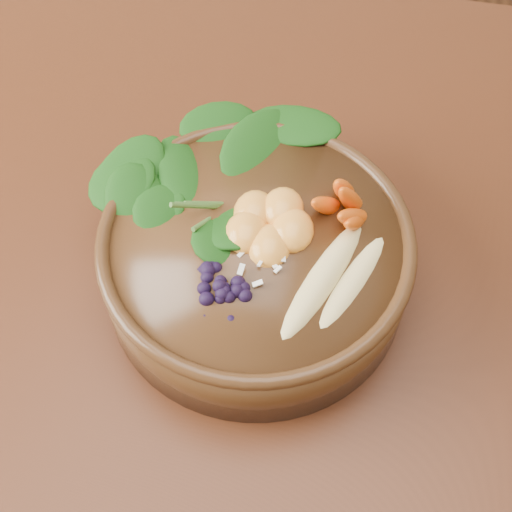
% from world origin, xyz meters
% --- Properties ---
extents(ground, '(4.00, 4.00, 0.00)m').
position_xyz_m(ground, '(0.00, 0.00, 0.00)').
color(ground, '#381E0F').
rests_on(ground, ground).
extents(dining_table, '(1.60, 0.90, 0.75)m').
position_xyz_m(dining_table, '(0.00, 0.00, 0.66)').
color(dining_table, '#331C0C').
rests_on(dining_table, ground).
extents(stoneware_bowl, '(0.37, 0.37, 0.08)m').
position_xyz_m(stoneware_bowl, '(0.04, -0.02, 0.79)').
color(stoneware_bowl, '#432711').
rests_on(stoneware_bowl, dining_table).
extents(kale_heap, '(0.23, 0.22, 0.04)m').
position_xyz_m(kale_heap, '(0.03, 0.05, 0.85)').
color(kale_heap, '#16460F').
rests_on(kale_heap, stoneware_bowl).
extents(carrot_cluster, '(0.08, 0.08, 0.08)m').
position_xyz_m(carrot_cluster, '(0.12, 0.03, 0.86)').
color(carrot_cluster, '#D55412').
rests_on(carrot_cluster, stoneware_bowl).
extents(banana_halves, '(0.10, 0.15, 0.03)m').
position_xyz_m(banana_halves, '(0.12, -0.05, 0.84)').
color(banana_halves, '#E0CC84').
rests_on(banana_halves, stoneware_bowl).
extents(mandarin_cluster, '(0.11, 0.11, 0.03)m').
position_xyz_m(mandarin_cluster, '(0.05, -0.01, 0.84)').
color(mandarin_cluster, orange).
rests_on(mandarin_cluster, stoneware_bowl).
extents(blueberry_pile, '(0.16, 0.14, 0.04)m').
position_xyz_m(blueberry_pile, '(0.02, -0.08, 0.84)').
color(blueberry_pile, black).
rests_on(blueberry_pile, stoneware_bowl).
extents(coconut_flakes, '(0.11, 0.10, 0.01)m').
position_xyz_m(coconut_flakes, '(0.04, -0.04, 0.83)').
color(coconut_flakes, white).
rests_on(coconut_flakes, stoneware_bowl).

